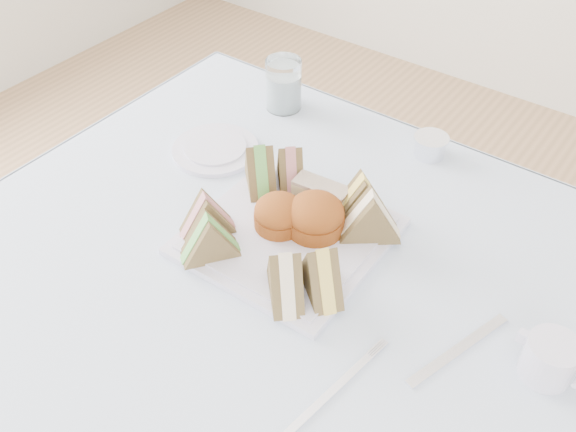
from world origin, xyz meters
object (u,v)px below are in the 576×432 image
Objects in this scene: table at (257,406)px; serving_plate at (288,236)px; creamer_jug at (550,359)px; water_glass at (284,84)px.

serving_plate reaches higher than table.
serving_plate is (0.00, 0.10, 0.38)m from table.
water_glass is at bearing 159.68° from creamer_jug.
table is 12.82× the size of creamer_jug.
serving_plate is 4.21× the size of creamer_jug.
water_glass is (-0.24, 0.41, 0.43)m from table.
table is at bearing -59.87° from water_glass.
creamer_jug reaches higher than table.
table is 8.38× the size of water_glass.
table is at bearing -91.93° from serving_plate.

